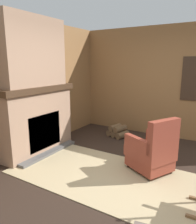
# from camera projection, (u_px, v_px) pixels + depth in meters

# --- Properties ---
(ground_plane) EXTENTS (14.00, 14.00, 0.00)m
(ground_plane) POSITION_uv_depth(u_px,v_px,m) (134.00, 178.00, 3.47)
(ground_plane) COLOR #2D2119
(wood_panel_wall_left) EXTENTS (0.06, 5.27, 2.65)m
(wood_panel_wall_left) POSITION_uv_depth(u_px,v_px,m) (25.00, 87.00, 4.37)
(wood_panel_wall_left) COLOR olive
(wood_panel_wall_left) RESTS_ON ground
(wood_panel_wall_back) EXTENTS (5.27, 0.09, 2.65)m
(wood_panel_wall_back) POSITION_uv_depth(u_px,v_px,m) (175.00, 83.00, 5.13)
(wood_panel_wall_back) COLOR olive
(wood_panel_wall_back) RESTS_ON ground
(fireplace_hearth) EXTENTS (0.66, 1.70, 1.35)m
(fireplace_hearth) POSITION_uv_depth(u_px,v_px,m) (37.00, 120.00, 4.37)
(fireplace_hearth) COLOR #9E7A60
(fireplace_hearth) RESTS_ON ground
(chimney_breast) EXTENTS (0.40, 1.40, 1.28)m
(chimney_breast) POSITION_uv_depth(u_px,v_px,m) (32.00, 52.00, 4.09)
(chimney_breast) COLOR #9E7A60
(chimney_breast) RESTS_ON fireplace_hearth
(area_rug) EXTENTS (3.47, 1.60, 0.01)m
(area_rug) POSITION_uv_depth(u_px,v_px,m) (116.00, 178.00, 3.45)
(area_rug) COLOR tan
(area_rug) RESTS_ON ground
(armchair) EXTENTS (0.86, 0.83, 0.95)m
(armchair) POSITION_uv_depth(u_px,v_px,m) (152.00, 152.00, 3.60)
(armchair) COLOR brown
(armchair) RESTS_ON ground
(firewood_stack) EXTENTS (0.55, 0.47, 0.29)m
(firewood_stack) POSITION_uv_depth(u_px,v_px,m) (118.00, 131.00, 5.41)
(firewood_stack) COLOR brown
(firewood_stack) RESTS_ON ground
(oil_lamp_vase) EXTENTS (0.12, 0.12, 0.31)m
(oil_lamp_vase) POSITION_uv_depth(u_px,v_px,m) (6.00, 82.00, 3.74)
(oil_lamp_vase) COLOR silver
(oil_lamp_vase) RESTS_ON fireplace_hearth
(storage_case) EXTENTS (0.14, 0.23, 0.14)m
(storage_case) POSITION_uv_depth(u_px,v_px,m) (47.00, 81.00, 4.56)
(storage_case) COLOR gray
(storage_case) RESTS_ON fireplace_hearth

